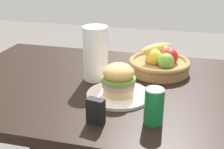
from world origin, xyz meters
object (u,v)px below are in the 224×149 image
(sandwich, at_px, (119,79))
(napkin_holder, at_px, (96,111))
(paper_towel_roll, at_px, (96,53))
(soda_can, at_px, (154,106))
(plate, at_px, (118,95))
(fruit_basket, at_px, (160,62))

(sandwich, relative_size, napkin_holder, 1.50)
(sandwich, distance_m, paper_towel_roll, 0.21)
(sandwich, xyz_separation_m, soda_can, (0.16, -0.16, -0.01))
(plate, distance_m, napkin_holder, 0.22)
(paper_towel_roll, bearing_deg, napkin_holder, -72.97)
(plate, bearing_deg, sandwich, -90.00)
(sandwich, xyz_separation_m, fruit_basket, (0.13, 0.30, -0.03))
(sandwich, bearing_deg, paper_towel_roll, 133.10)
(paper_towel_roll, bearing_deg, sandwich, -46.90)
(soda_can, bearing_deg, paper_towel_roll, 133.63)
(plate, height_order, soda_can, soda_can)
(soda_can, bearing_deg, plate, 134.10)
(plate, xyz_separation_m, sandwich, (0.00, -0.00, 0.07))
(sandwich, relative_size, paper_towel_roll, 0.56)
(plate, height_order, sandwich, sandwich)
(napkin_holder, bearing_deg, soda_can, 25.77)
(soda_can, xyz_separation_m, paper_towel_roll, (-0.30, 0.31, 0.06))
(soda_can, distance_m, paper_towel_roll, 0.44)
(fruit_basket, xyz_separation_m, napkin_holder, (-0.16, -0.52, -0.00))
(sandwich, height_order, soda_can, sandwich)
(sandwich, bearing_deg, soda_can, -45.90)
(fruit_basket, bearing_deg, paper_towel_roll, -150.17)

